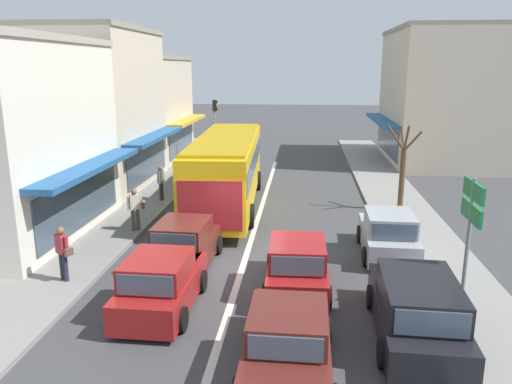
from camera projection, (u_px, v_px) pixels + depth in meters
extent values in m
plane|color=#3F3F42|center=(243.00, 266.00, 16.00)|extent=(140.00, 140.00, 0.00)
cube|color=silver|center=(255.00, 227.00, 19.86)|extent=(0.20, 28.00, 0.01)
cube|color=gray|center=(109.00, 207.00, 22.41)|extent=(5.20, 44.00, 0.14)
cube|color=gray|center=(405.00, 215.00, 21.20)|extent=(2.80, 44.00, 0.12)
cube|color=#23568E|center=(89.00, 167.00, 17.86)|extent=(1.10, 7.49, 0.20)
cube|color=#425160|center=(81.00, 202.00, 18.22)|extent=(0.06, 6.51, 1.80)
cube|color=beige|center=(71.00, 112.00, 25.81)|extent=(7.79, 7.79, 7.89)
cube|color=#23568E|center=(154.00, 137.00, 25.70)|extent=(1.10, 7.16, 0.20)
cube|color=#425160|center=(147.00, 161.00, 26.06)|extent=(0.06, 6.23, 1.80)
cube|color=gray|center=(64.00, 29.00, 24.81)|extent=(7.95, 7.79, 0.24)
cube|color=beige|center=(125.00, 111.00, 33.57)|extent=(7.55, 7.75, 6.63)
cube|color=gold|center=(187.00, 121.00, 33.32)|extent=(1.10, 7.13, 0.20)
cube|color=#425160|center=(181.00, 140.00, 33.68)|extent=(0.06, 6.20, 1.80)
cube|color=gray|center=(122.00, 58.00, 32.73)|extent=(7.71, 7.75, 0.24)
cube|color=beige|center=(453.00, 98.00, 32.67)|extent=(7.96, 10.01, 8.41)
cube|color=#23568E|center=(382.00, 120.00, 33.45)|extent=(1.10, 9.21, 0.20)
cube|color=#425160|center=(388.00, 140.00, 33.73)|extent=(0.06, 8.01, 1.80)
cube|color=gray|center=(459.00, 29.00, 31.61)|extent=(8.12, 10.01, 0.24)
cube|color=yellow|center=(227.00, 169.00, 22.33)|extent=(2.99, 10.90, 2.70)
cube|color=#425160|center=(227.00, 160.00, 22.24)|extent=(3.01, 10.47, 0.90)
cube|color=maroon|center=(210.00, 206.00, 17.12)|extent=(2.25, 0.16, 1.76)
cube|color=#AF890F|center=(226.00, 138.00, 21.99)|extent=(2.83, 10.03, 0.12)
cylinder|color=black|center=(210.00, 180.00, 25.95)|extent=(0.30, 0.97, 0.96)
cylinder|color=black|center=(258.00, 180.00, 25.83)|extent=(0.30, 0.97, 0.96)
cylinder|color=black|center=(188.00, 215.00, 19.83)|extent=(0.30, 0.97, 0.96)
cylinder|color=black|center=(251.00, 216.00, 19.71)|extent=(0.30, 0.97, 0.96)
cube|color=maroon|center=(297.00, 272.00, 14.23)|extent=(1.70, 3.73, 0.76)
cube|color=maroon|center=(297.00, 253.00, 13.76)|extent=(1.55, 1.93, 0.64)
cube|color=#425160|center=(297.00, 241.00, 14.70)|extent=(1.40, 0.08, 0.54)
cube|color=#425160|center=(297.00, 266.00, 12.83)|extent=(1.37, 0.08, 0.51)
cylinder|color=black|center=(270.00, 263.00, 15.41)|extent=(0.19, 0.62, 0.62)
cylinder|color=black|center=(324.00, 265.00, 15.29)|extent=(0.19, 0.62, 0.62)
cylinder|color=black|center=(266.00, 295.00, 13.27)|extent=(0.19, 0.62, 0.62)
cylinder|color=black|center=(328.00, 297.00, 13.14)|extent=(0.19, 0.62, 0.62)
cube|color=#561E19|center=(186.00, 249.00, 15.97)|extent=(1.80, 3.77, 0.76)
cube|color=#561E19|center=(182.00, 232.00, 15.51)|extent=(1.60, 1.97, 0.64)
cube|color=#425160|center=(191.00, 222.00, 16.44)|extent=(1.40, 0.12, 0.54)
cube|color=#425160|center=(173.00, 242.00, 14.58)|extent=(1.37, 0.12, 0.51)
cylinder|color=black|center=(172.00, 243.00, 17.20)|extent=(0.21, 0.63, 0.62)
cylinder|color=black|center=(218.00, 245.00, 16.97)|extent=(0.21, 0.63, 0.62)
cylinder|color=black|center=(150.00, 268.00, 15.07)|extent=(0.21, 0.63, 0.62)
cylinder|color=black|center=(203.00, 271.00, 14.84)|extent=(0.21, 0.63, 0.62)
cube|color=maroon|center=(162.00, 290.00, 13.09)|extent=(1.71, 3.73, 0.76)
cube|color=maroon|center=(157.00, 269.00, 12.63)|extent=(1.55, 1.93, 0.64)
cube|color=#425160|center=(168.00, 255.00, 13.56)|extent=(1.40, 0.09, 0.54)
cube|color=#425160|center=(145.00, 286.00, 11.70)|extent=(1.37, 0.09, 0.51)
cylinder|color=black|center=(146.00, 278.00, 14.30)|extent=(0.19, 0.62, 0.62)
cylinder|color=black|center=(202.00, 281.00, 14.12)|extent=(0.19, 0.62, 0.62)
cylinder|color=black|center=(116.00, 316.00, 12.16)|extent=(0.19, 0.62, 0.62)
cylinder|color=black|center=(182.00, 319.00, 11.98)|extent=(0.19, 0.62, 0.62)
cube|color=#561E19|center=(288.00, 350.00, 10.32)|extent=(1.77, 4.22, 0.72)
cube|color=#561E19|center=(288.00, 324.00, 10.06)|extent=(1.58, 1.82, 0.60)
cube|color=#425160|center=(290.00, 303.00, 10.95)|extent=(1.44, 0.08, 0.51)
cube|color=#425160|center=(285.00, 349.00, 9.18)|extent=(1.40, 0.08, 0.48)
cylinder|color=black|center=(253.00, 326.00, 11.67)|extent=(0.19, 0.62, 0.62)
cylinder|color=black|center=(327.00, 330.00, 11.49)|extent=(0.19, 0.62, 0.62)
cube|color=black|center=(415.00, 316.00, 11.70)|extent=(1.92, 4.56, 0.76)
cube|color=black|center=(420.00, 295.00, 11.18)|extent=(1.73, 2.66, 0.68)
cube|color=#425160|center=(410.00, 271.00, 12.45)|extent=(1.51, 0.11, 0.58)
cube|color=#425160|center=(432.00, 324.00, 9.91)|extent=(1.48, 0.11, 0.54)
cylinder|color=black|center=(371.00, 297.00, 13.16)|extent=(0.20, 0.63, 0.62)
cylinder|color=black|center=(440.00, 301.00, 12.93)|extent=(0.20, 0.63, 0.62)
cylinder|color=black|center=(382.00, 353.00, 10.56)|extent=(0.20, 0.63, 0.62)
cylinder|color=black|center=(469.00, 360.00, 10.34)|extent=(0.20, 0.63, 0.62)
cube|color=#9EA3A8|center=(387.00, 239.00, 16.89)|extent=(1.71, 3.73, 0.76)
cube|color=#9EA3A8|center=(390.00, 222.00, 16.43)|extent=(1.56, 1.93, 0.64)
cube|color=#425160|center=(386.00, 214.00, 17.36)|extent=(1.40, 0.09, 0.54)
cube|color=#425160|center=(395.00, 232.00, 15.49)|extent=(1.37, 0.09, 0.51)
cylinder|color=black|center=(360.00, 234.00, 18.10)|extent=(0.19, 0.62, 0.62)
cylinder|color=black|center=(406.00, 236.00, 17.92)|extent=(0.19, 0.62, 0.62)
cylinder|color=black|center=(366.00, 256.00, 15.96)|extent=(0.19, 0.62, 0.62)
cylinder|color=black|center=(418.00, 258.00, 15.78)|extent=(0.19, 0.62, 0.62)
cylinder|color=gray|center=(215.00, 133.00, 31.51)|extent=(0.12, 0.12, 4.20)
cube|color=black|center=(215.00, 105.00, 31.08)|extent=(0.24, 0.24, 0.68)
sphere|color=black|center=(217.00, 102.00, 31.01)|extent=(0.13, 0.13, 0.13)
sphere|color=orange|center=(217.00, 105.00, 31.07)|extent=(0.13, 0.13, 0.13)
sphere|color=black|center=(217.00, 109.00, 31.12)|extent=(0.13, 0.13, 0.13)
cylinder|color=gray|center=(467.00, 249.00, 12.43)|extent=(0.10, 0.10, 3.60)
cube|color=#19753D|center=(474.00, 191.00, 12.05)|extent=(0.08, 1.40, 0.44)
cube|color=white|center=(476.00, 191.00, 12.04)|extent=(0.01, 1.10, 0.10)
cube|color=#19753D|center=(471.00, 212.00, 12.18)|extent=(0.08, 1.40, 0.44)
cube|color=white|center=(473.00, 212.00, 12.18)|extent=(0.01, 1.10, 0.10)
cylinder|color=brown|center=(402.00, 181.00, 21.80)|extent=(0.24, 0.24, 2.69)
cylinder|color=brown|center=(403.00, 140.00, 21.73)|extent=(0.10, 0.82, 0.92)
cylinder|color=brown|center=(413.00, 141.00, 21.34)|extent=(0.76, 0.10, 0.89)
cylinder|color=brown|center=(407.00, 138.00, 20.99)|extent=(0.10, 0.79, 1.21)
cylinder|color=brown|center=(396.00, 138.00, 21.38)|extent=(0.83, 0.10, 1.14)
cylinder|color=#4C4742|center=(133.00, 220.00, 18.88)|extent=(0.14, 0.14, 0.84)
cylinder|color=#4C4742|center=(138.00, 219.00, 18.96)|extent=(0.14, 0.14, 0.84)
cube|color=beige|center=(134.00, 202.00, 18.75)|extent=(0.42, 0.38, 0.56)
sphere|color=brown|center=(134.00, 192.00, 18.65)|extent=(0.22, 0.22, 0.22)
cylinder|color=beige|center=(128.00, 203.00, 18.64)|extent=(0.09, 0.09, 0.54)
cylinder|color=beige|center=(141.00, 201.00, 18.86)|extent=(0.09, 0.09, 0.54)
cube|color=maroon|center=(143.00, 206.00, 18.95)|extent=(0.22, 0.25, 0.22)
cylinder|color=#232838|center=(62.00, 266.00, 14.54)|extent=(0.14, 0.14, 0.84)
cylinder|color=#232838|center=(66.00, 267.00, 14.44)|extent=(0.14, 0.14, 0.84)
cube|color=#A82D38|center=(62.00, 244.00, 14.32)|extent=(0.42, 0.38, 0.56)
sphere|color=brown|center=(60.00, 231.00, 14.22)|extent=(0.22, 0.22, 0.22)
cylinder|color=#A82D38|center=(57.00, 242.00, 14.46)|extent=(0.09, 0.09, 0.54)
cylinder|color=#A82D38|center=(66.00, 246.00, 14.18)|extent=(0.09, 0.09, 0.54)
cube|color=brown|center=(69.00, 252.00, 14.20)|extent=(0.21, 0.26, 0.22)
cylinder|color=#333338|center=(162.00, 191.00, 23.32)|extent=(0.14, 0.14, 0.84)
cylinder|color=#333338|center=(161.00, 192.00, 23.14)|extent=(0.14, 0.14, 0.84)
cube|color=slate|center=(161.00, 177.00, 23.06)|extent=(0.23, 0.37, 0.56)
sphere|color=brown|center=(160.00, 168.00, 22.96)|extent=(0.22, 0.22, 0.22)
cylinder|color=slate|center=(162.00, 176.00, 23.29)|extent=(0.09, 0.09, 0.54)
cylinder|color=slate|center=(159.00, 178.00, 22.83)|extent=(0.09, 0.09, 0.54)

